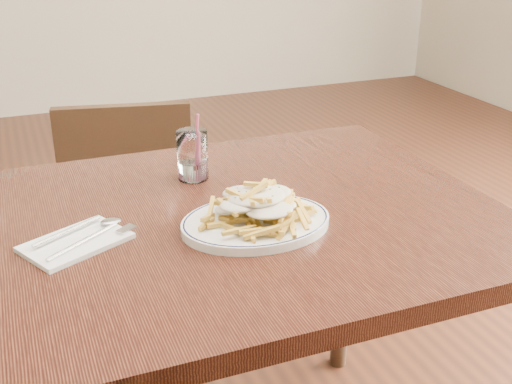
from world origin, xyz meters
name	(u,v)px	position (x,y,z in m)	size (l,w,h in m)	color
table	(189,257)	(0.00, 0.00, 0.67)	(1.20, 0.80, 0.75)	black
chair_far	(131,208)	(0.02, 0.73, 0.45)	(0.44, 0.44, 0.80)	black
fries_plate	(256,222)	(0.11, -0.07, 0.76)	(0.33, 0.30, 0.02)	white
loaded_fries	(256,202)	(0.11, -0.07, 0.80)	(0.21, 0.17, 0.06)	gold
napkin	(76,242)	(-0.21, -0.02, 0.75)	(0.17, 0.11, 0.01)	white
cutlery	(75,237)	(-0.21, -0.02, 0.76)	(0.18, 0.16, 0.01)	silver
water_glass	(193,158)	(0.07, 0.19, 0.80)	(0.07, 0.07, 0.15)	white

